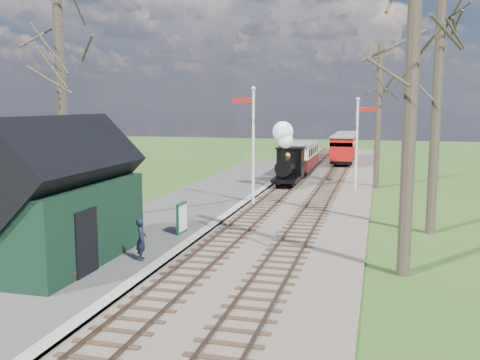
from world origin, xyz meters
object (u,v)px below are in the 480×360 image
(station_shed, at_px, (60,200))
(red_carriage_b, at_px, (347,144))
(semaphore_far, at_px, (358,137))
(coach, at_px, (301,157))
(bench, at_px, (72,262))
(person, at_px, (141,239))
(sign_board, at_px, (182,218))
(semaphore_near, at_px, (252,137))
(locomotive, at_px, (288,158))
(red_carriage_a, at_px, (343,149))

(station_shed, xyz_separation_m, red_carriage_b, (6.90, 37.24, -0.81))
(semaphore_far, xyz_separation_m, coach, (-4.37, 6.70, -1.96))
(bench, distance_m, person, 2.41)
(coach, distance_m, bench, 26.05)
(red_carriage_b, bearing_deg, sign_board, -97.83)
(bench, bearing_deg, coach, 82.91)
(red_carriage_b, height_order, person, red_carriage_b)
(sign_board, bearing_deg, semaphore_near, 81.38)
(red_carriage_b, distance_m, person, 36.69)
(locomotive, height_order, coach, locomotive)
(red_carriage_b, bearing_deg, semaphore_near, -97.60)
(semaphore_far, height_order, coach, semaphore_far)
(red_carriage_b, bearing_deg, red_carriage_a, -90.00)
(sign_board, bearing_deg, station_shed, -117.42)
(semaphore_far, bearing_deg, coach, 123.15)
(semaphore_near, xyz_separation_m, sign_board, (-1.11, -7.35, -2.80))
(semaphore_near, xyz_separation_m, red_carriage_a, (3.37, 19.74, -2.17))
(red_carriage_a, xyz_separation_m, red_carriage_b, (0.00, 5.50, 0.00))
(station_shed, bearing_deg, red_carriage_b, 79.51)
(locomotive, relative_size, coach, 0.63)
(station_shed, bearing_deg, bench, -46.53)
(semaphore_near, xyz_separation_m, coach, (0.77, 12.70, -2.23))
(red_carriage_a, distance_m, bench, 33.40)
(locomotive, xyz_separation_m, red_carriage_b, (2.61, 18.60, -0.45))
(station_shed, distance_m, red_carriage_b, 37.88)
(semaphore_near, bearing_deg, locomotive, 83.49)
(station_shed, bearing_deg, person, 18.65)
(semaphore_near, height_order, coach, semaphore_near)
(semaphore_near, height_order, red_carriage_b, semaphore_near)
(semaphore_far, xyz_separation_m, person, (-6.23, -17.18, -2.45))
(sign_board, relative_size, person, 0.89)
(semaphore_near, distance_m, sign_board, 7.94)
(station_shed, distance_m, semaphore_near, 12.58)
(sign_board, xyz_separation_m, person, (0.03, -3.83, 0.08))
(coach, xyz_separation_m, red_carriage_a, (2.60, 7.04, 0.06))
(red_carriage_b, bearing_deg, station_shed, -100.49)
(red_carriage_a, xyz_separation_m, bench, (-5.82, -32.88, -0.86))
(semaphore_far, height_order, red_carriage_a, semaphore_far)
(semaphore_far, relative_size, person, 4.09)
(station_shed, height_order, coach, station_shed)
(semaphore_far, bearing_deg, red_carriage_b, 95.27)
(station_shed, distance_m, locomotive, 19.13)
(station_shed, relative_size, red_carriage_b, 1.28)
(locomotive, distance_m, bench, 20.08)
(coach, height_order, sign_board, coach)
(locomotive, relative_size, sign_board, 3.28)
(bench, xyz_separation_m, person, (1.36, 1.97, 0.31))
(semaphore_near, height_order, locomotive, semaphore_near)
(semaphore_near, distance_m, bench, 13.71)
(bench, bearing_deg, red_carriage_b, 81.38)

